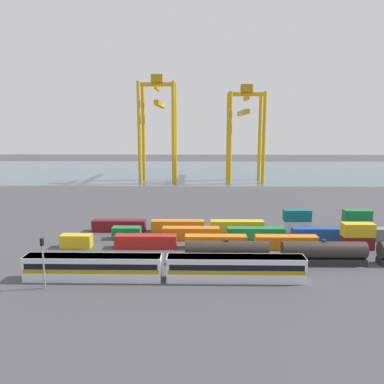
{
  "coord_description": "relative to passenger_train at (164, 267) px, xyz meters",
  "views": [
    {
      "loc": [
        -11.21,
        -73.69,
        23.69
      ],
      "look_at": [
        -13.01,
        24.9,
        6.49
      ],
      "focal_mm": 35.06,
      "sensor_mm": 36.0,
      "label": 1
    }
  ],
  "objects": [
    {
      "name": "ground_plane",
      "position": [
        16.55,
        58.25,
        -2.14
      ],
      "size": [
        420.0,
        420.0,
        0.0
      ],
      "primitive_type": "plane",
      "color": "#424247"
    },
    {
      "name": "harbour_water",
      "position": [
        16.55,
        148.69,
        -2.14
      ],
      "size": [
        400.0,
        110.0,
        0.01
      ],
      "primitive_type": "cube",
      "color": "#475B6B",
      "rests_on": "ground_plane"
    },
    {
      "name": "passenger_train",
      "position": [
        0.0,
        0.0,
        0.0
      ],
      "size": [
        43.63,
        3.14,
        3.9
      ],
      "color": "silver",
      "rests_on": "ground_plane"
    },
    {
      "name": "freight_tank_row",
      "position": [
        27.17,
        7.52,
        -0.07
      ],
      "size": [
        48.32,
        2.92,
        4.38
      ],
      "color": "#232326",
      "rests_on": "ground_plane"
    },
    {
      "name": "signal_mast",
      "position": [
        -17.45,
        -3.49,
        2.86
      ],
      "size": [
        0.36,
        0.6,
        7.73
      ],
      "color": "gray",
      "rests_on": "ground_plane"
    },
    {
      "name": "shipping_container_0",
      "position": [
        -18.98,
        15.8,
        -0.84
      ],
      "size": [
        6.04,
        2.44,
        2.6
      ],
      "primitive_type": "cube",
      "color": "gold",
      "rests_on": "ground_plane"
    },
    {
      "name": "shipping_container_1",
      "position": [
        -5.13,
        15.8,
        -0.84
      ],
      "size": [
        12.1,
        2.44,
        2.6
      ],
      "primitive_type": "cube",
      "color": "#AD211C",
      "rests_on": "ground_plane"
    },
    {
      "name": "shipping_container_2",
      "position": [
        8.73,
        15.8,
        -0.84
      ],
      "size": [
        12.1,
        2.44,
        2.6
      ],
      "primitive_type": "cube",
      "color": "orange",
      "rests_on": "ground_plane"
    },
    {
      "name": "shipping_container_3",
      "position": [
        22.58,
        15.8,
        -0.84
      ],
      "size": [
        12.1,
        2.44,
        2.6
      ],
      "primitive_type": "cube",
      "color": "orange",
      "rests_on": "ground_plane"
    },
    {
      "name": "shipping_container_4",
      "position": [
        36.43,
        15.8,
        -0.84
      ],
      "size": [
        6.04,
        2.44,
        2.6
      ],
      "primitive_type": "cube",
      "color": "maroon",
      "rests_on": "ground_plane"
    },
    {
      "name": "shipping_container_5",
      "position": [
        36.43,
        15.8,
        1.76
      ],
      "size": [
        6.04,
        2.44,
        2.6
      ],
      "primitive_type": "cube",
      "color": "gold",
      "rests_on": "shipping_container_4"
    },
    {
      "name": "shipping_container_9",
      "position": [
        -10.07,
        21.74,
        -0.84
      ],
      "size": [
        6.04,
        2.44,
        2.6
      ],
      "primitive_type": "cube",
      "color": "#197538",
      "rests_on": "ground_plane"
    },
    {
      "name": "shipping_container_10",
      "position": [
        3.71,
        21.74,
        -0.84
      ],
      "size": [
        12.1,
        2.44,
        2.6
      ],
      "primitive_type": "cube",
      "color": "orange",
      "rests_on": "ground_plane"
    },
    {
      "name": "shipping_container_11",
      "position": [
        17.49,
        21.74,
        -0.84
      ],
      "size": [
        12.1,
        2.44,
        2.6
      ],
      "primitive_type": "cube",
      "color": "#197538",
      "rests_on": "ground_plane"
    },
    {
      "name": "shipping_container_12",
      "position": [
        31.27,
        21.74,
        -0.84
      ],
      "size": [
        12.1,
        2.44,
        2.6
      ],
      "primitive_type": "cube",
      "color": "#1C4299",
      "rests_on": "ground_plane"
    },
    {
      "name": "shipping_container_15",
      "position": [
        -12.97,
        27.67,
        -0.84
      ],
      "size": [
        12.1,
        2.44,
        2.6
      ],
      "primitive_type": "cube",
      "color": "maroon",
      "rests_on": "ground_plane"
    },
    {
      "name": "shipping_container_16",
      "position": [
        0.57,
        27.67,
        -0.84
      ],
      "size": [
        12.1,
        2.44,
        2.6
      ],
      "primitive_type": "cube",
      "color": "orange",
      "rests_on": "ground_plane"
    },
    {
      "name": "shipping_container_17",
      "position": [
        14.12,
        27.67,
        -0.84
      ],
      "size": [
        12.1,
        2.44,
        2.6
      ],
      "primitive_type": "cube",
      "color": "gold",
      "rests_on": "ground_plane"
    },
    {
      "name": "shipping_container_18",
      "position": [
        27.66,
        27.67,
        -0.84
      ],
      "size": [
        6.04,
        2.44,
        2.6
      ],
      "primitive_type": "cube",
      "color": "silver",
      "rests_on": "ground_plane"
    },
    {
      "name": "shipping_container_19",
      "position": [
        27.66,
        27.67,
        1.76
      ],
      "size": [
        6.04,
        2.44,
        2.6
      ],
      "primitive_type": "cube",
      "color": "#146066",
      "rests_on": "shipping_container_18"
    },
    {
      "name": "shipping_container_20",
      "position": [
        41.21,
        27.67,
        -0.84
      ],
      "size": [
        6.04,
        2.44,
        2.6
      ],
      "primitive_type": "cube",
      "color": "gold",
      "rests_on": "ground_plane"
    },
    {
      "name": "shipping_container_21",
      "position": [
        41.21,
        27.67,
        1.76
      ],
      "size": [
        6.04,
        2.44,
        2.6
      ],
      "primitive_type": "cube",
      "color": "#197538",
      "rests_on": "shipping_container_20"
    },
    {
      "name": "gantry_crane_west",
      "position": [
        -12.33,
        110.12,
        25.58
      ],
      "size": [
        15.81,
        36.19,
        45.3
      ],
      "color": "gold",
      "rests_on": "ground_plane"
    },
    {
      "name": "gantry_crane_central",
      "position": [
        25.34,
        110.15,
        23.09
      ],
      "size": [
        15.63,
        34.81,
        41.21
      ],
      "color": "gold",
      "rests_on": "ground_plane"
    }
  ]
}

